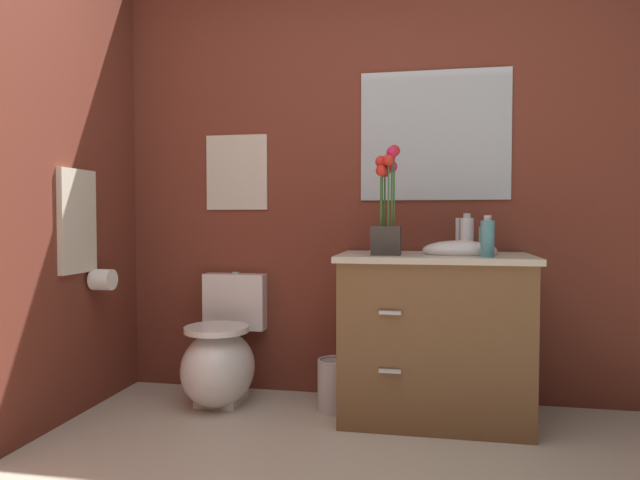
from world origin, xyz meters
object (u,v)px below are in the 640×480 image
vanity_cabinet (434,334)px  toilet_paper_roll (103,280)px  flower_vase (387,214)px  hand_wash_bottle (467,235)px  trash_bin (335,385)px  wall_mirror (435,135)px  soap_bottle (487,238)px  hanging_towel (77,221)px  toilet (221,358)px  lotion_bottle (484,240)px  wall_poster (237,172)px

vanity_cabinet → toilet_paper_roll: vanity_cabinet is taller
flower_vase → hand_wash_bottle: flower_vase is taller
hand_wash_bottle → trash_bin: 1.03m
trash_bin → wall_mirror: size_ratio=0.34×
soap_bottle → hanging_towel: hanging_towel is taller
toilet → lotion_bottle: (1.37, 0.02, 0.65)m
hanging_towel → lotion_bottle: bearing=9.8°
lotion_bottle → toilet_paper_roll: bearing=-173.6°
soap_bottle → trash_bin: soap_bottle is taller
vanity_cabinet → lotion_bottle: bearing=11.3°
vanity_cabinet → lotion_bottle: size_ratio=6.22×
wall_poster → hanging_towel: 0.91m
soap_bottle → toilet_paper_roll: size_ratio=1.75×
toilet_paper_roll → trash_bin: bearing=8.9°
soap_bottle → wall_mirror: (-0.24, 0.46, 0.54)m
vanity_cabinet → wall_mirror: 1.07m
lotion_bottle → toilet_paper_roll: 1.97m
toilet → vanity_cabinet: vanity_cabinet is taller
vanity_cabinet → wall_poster: (-1.13, 0.29, 0.84)m
toilet → vanity_cabinet: (1.13, -0.03, 0.18)m
hand_wash_bottle → soap_bottle: bearing=-76.8°
flower_vase → wall_poster: 1.01m
soap_bottle → wall_poster: 1.48m
toilet → soap_bottle: soap_bottle is taller
vanity_cabinet → toilet_paper_roll: (-1.70, -0.17, 0.26)m
hand_wash_bottle → hanging_towel: hanging_towel is taller
wall_mirror → toilet_paper_roll: bearing=-164.7°
trash_bin → hanging_towel: size_ratio=0.52×
wall_poster → toilet_paper_roll: bearing=-141.1°
wall_mirror → toilet_paper_roll: 1.92m
wall_mirror → hanging_towel: bearing=-161.4°
hanging_towel → toilet_paper_roll: 0.34m
hand_wash_bottle → trash_bin: size_ratio=0.75×
hand_wash_bottle → wall_poster: bearing=173.1°
flower_vase → lotion_bottle: bearing=16.9°
toilet → hanging_towel: (-0.63, -0.32, 0.74)m
flower_vase → hand_wash_bottle: bearing=30.5°
toilet → wall_poster: bearing=90.0°
vanity_cabinet → lotion_bottle: (0.24, 0.05, 0.47)m
flower_vase → lotion_bottle: 0.51m
soap_bottle → lotion_bottle: soap_bottle is taller
toilet → vanity_cabinet: 1.14m
hanging_towel → toilet_paper_roll: hanging_towel is taller
lotion_bottle → vanity_cabinet: bearing=-168.7°
flower_vase → soap_bottle: flower_vase is taller
hanging_towel → flower_vase: bearing=7.6°
vanity_cabinet → flower_vase: flower_vase is taller
vanity_cabinet → toilet: bearing=178.7°
wall_poster → hanging_towel: bearing=-136.8°
soap_bottle → wall_poster: (-1.36, 0.46, 0.36)m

